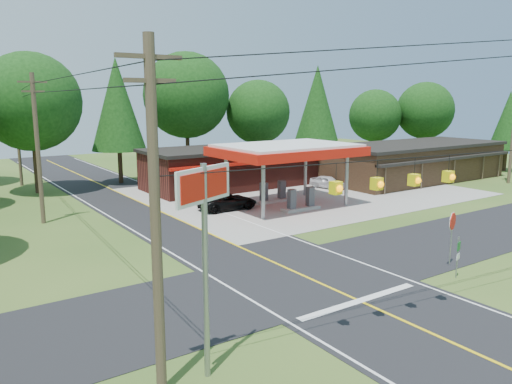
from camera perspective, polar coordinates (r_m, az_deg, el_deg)
ground at (r=24.20m, az=5.53°, el=-9.58°), size 120.00×120.00×0.00m
main_highway at (r=24.20m, az=5.53°, el=-9.56°), size 8.00×120.00×0.02m
cross_road at (r=24.20m, az=5.53°, el=-9.55°), size 70.00×7.00×0.02m
lane_center_yellow at (r=24.19m, az=5.53°, el=-9.52°), size 0.15×110.00×0.00m
gas_canopy at (r=38.70m, az=3.56°, el=4.57°), size 10.60×7.40×4.88m
convenience_store at (r=47.72m, az=-2.90°, el=2.89°), size 16.40×7.55×3.80m
strip_building at (r=54.52m, az=17.54°, el=3.38°), size 20.40×8.75×3.80m
utility_pole_near_left at (r=13.76m, az=-11.43°, el=-2.79°), size 1.80×0.30×10.00m
utility_pole_far_left at (r=36.12m, az=-23.69°, el=4.76°), size 1.80×0.30×10.00m
utility_pole_north at (r=53.11m, az=-25.58°, el=5.73°), size 0.30×0.30×9.50m
overhead_beacons at (r=17.89m, az=15.79°, el=3.39°), size 17.04×2.04×1.03m
treeline_backdrop at (r=44.18m, az=-14.03°, el=9.22°), size 70.27×51.59×13.30m
suv_car at (r=37.97m, az=-3.27°, el=-1.08°), size 4.70×4.70×1.28m
sedan_car at (r=47.36m, az=8.18°, el=1.11°), size 4.21×4.21×1.18m
big_stop_sign at (r=14.46m, az=-5.88°, el=-3.47°), size 2.24×1.08×6.55m
octagonal_stop_sign at (r=26.71m, az=21.52°, el=-3.57°), size 0.93×0.34×2.83m
route_sign_post at (r=25.34m, az=22.09°, el=-6.54°), size 0.40×0.16×2.03m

